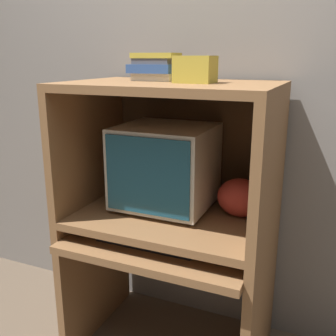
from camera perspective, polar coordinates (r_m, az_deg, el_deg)
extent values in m
cube|color=gray|center=(2.11, 4.64, 11.09)|extent=(6.00, 0.06, 2.60)
cube|color=brown|center=(2.27, -10.32, -14.57)|extent=(0.04, 0.64, 0.66)
cube|color=brown|center=(1.99, 13.15, -19.68)|extent=(0.04, 0.64, 0.66)
cube|color=brown|center=(1.79, -1.76, -11.65)|extent=(0.85, 0.40, 0.04)
cube|color=brown|center=(2.11, -10.82, -5.69)|extent=(0.04, 0.64, 0.09)
cube|color=brown|center=(1.80, 13.91, -9.80)|extent=(0.04, 0.64, 0.09)
cube|color=brown|center=(1.90, 0.48, -7.01)|extent=(0.85, 0.64, 0.04)
cube|color=brown|center=(2.01, -11.33, 3.68)|extent=(0.04, 0.64, 0.61)
cube|color=brown|center=(1.68, 14.69, 1.10)|extent=(0.04, 0.64, 0.61)
cube|color=brown|center=(1.75, 0.52, 11.78)|extent=(0.85, 0.64, 0.04)
cube|color=#48321E|center=(2.08, 3.84, 4.34)|extent=(0.85, 0.01, 0.61)
cylinder|color=beige|center=(1.96, -0.31, -5.32)|extent=(0.23, 0.23, 0.02)
cube|color=beige|center=(1.90, -0.32, 0.40)|extent=(0.44, 0.41, 0.39)
cube|color=navy|center=(1.72, -3.09, -1.26)|extent=(0.40, 0.01, 0.35)
cube|color=black|center=(1.79, -2.94, -10.65)|extent=(0.46, 0.14, 0.02)
cube|color=#333335|center=(1.79, -2.95, -10.28)|extent=(0.42, 0.11, 0.01)
ellipsoid|color=#28282B|center=(1.68, 6.29, -12.38)|extent=(0.07, 0.04, 0.03)
ellipsoid|color=#BC382D|center=(1.85, 10.49, -4.25)|extent=(0.22, 0.16, 0.18)
cube|color=beige|center=(1.87, -1.77, 13.09)|extent=(0.19, 0.14, 0.03)
cube|color=navy|center=(1.86, -2.03, 14.21)|extent=(0.21, 0.16, 0.04)
cube|color=#4C4C51|center=(1.86, -1.88, 15.22)|extent=(0.18, 0.13, 0.03)
cube|color=gold|center=(1.85, -1.76, 16.00)|extent=(0.20, 0.13, 0.02)
cube|color=gold|center=(1.70, 3.99, 14.09)|extent=(0.16, 0.13, 0.11)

